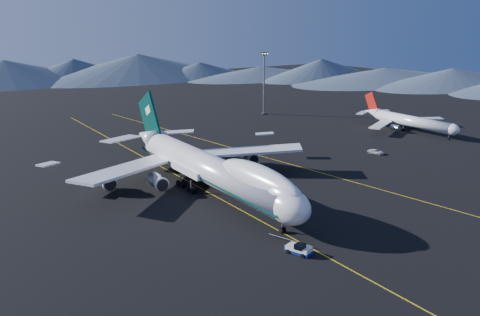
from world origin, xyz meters
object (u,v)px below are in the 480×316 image
service_van (376,152)px  floodlight_mast (264,83)px  second_jet (408,121)px  boeing_747 (210,168)px  pushback_tug (299,250)px

service_van → floodlight_mast: floodlight_mast is taller
second_jet → boeing_747: bearing=-167.6°
boeing_747 → pushback_tug: (-3.00, -35.02, -5.22)m
boeing_747 → second_jet: 93.39m
second_jet → floodlight_mast: 58.99m
boeing_747 → service_van: (57.49, 5.11, -5.18)m
boeing_747 → floodlight_mast: floodlight_mast is taller
service_van → floodlight_mast: 72.14m
boeing_747 → pushback_tug: size_ratio=14.91×
pushback_tug → service_van: pushback_tug is taller
pushback_tug → service_van: size_ratio=1.06×
pushback_tug → boeing_747: bearing=64.8°
second_jet → floodlight_mast: bearing=112.0°
pushback_tug → second_jet: 109.74m
floodlight_mast → service_van: bearing=-98.3°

